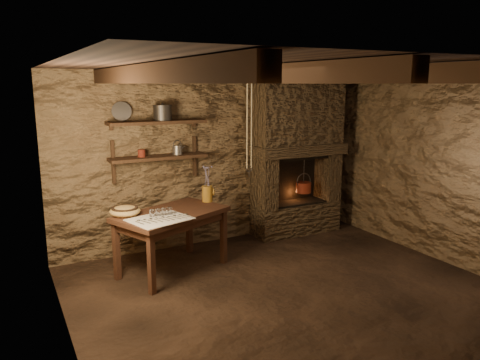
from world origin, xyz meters
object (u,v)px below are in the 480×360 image
work_table (172,239)px  stoneware_jug (207,186)px  wooden_bowl (125,211)px  red_pot (304,187)px  iron_stockpot (163,113)px

work_table → stoneware_jug: 0.84m
wooden_bowl → red_pot: bearing=8.0°
wooden_bowl → iron_stockpot: iron_stockpot is taller
stoneware_jug → iron_stockpot: iron_stockpot is taller
wooden_bowl → red_pot: (2.79, 0.39, -0.07)m
iron_stockpot → red_pot: bearing=-3.2°
work_table → stoneware_jug: bearing=1.2°
red_pot → wooden_bowl: bearing=-172.0°
stoneware_jug → wooden_bowl: bearing=-168.2°
work_table → stoneware_jug: (0.58, 0.26, 0.54)m
work_table → iron_stockpot: iron_stockpot is taller
stoneware_jug → iron_stockpot: 1.08m
iron_stockpot → red_pot: size_ratio=0.43×
stoneware_jug → wooden_bowl: 1.12m
wooden_bowl → red_pot: 2.81m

